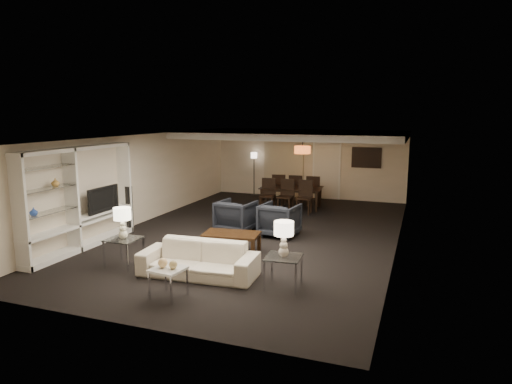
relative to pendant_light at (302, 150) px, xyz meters
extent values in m
plane|color=black|center=(-0.30, -3.50, -1.92)|extent=(11.00, 11.00, 0.00)
cube|color=silver|center=(-0.30, -3.50, 0.58)|extent=(7.00, 11.00, 0.02)
cube|color=beige|center=(-0.30, 2.00, -0.67)|extent=(7.00, 0.02, 2.50)
cube|color=beige|center=(-0.30, -9.00, -0.67)|extent=(7.00, 0.02, 2.50)
cube|color=beige|center=(-3.80, -3.50, -0.67)|extent=(0.02, 11.00, 2.50)
cube|color=beige|center=(3.20, -3.50, -0.67)|extent=(0.02, 11.00, 2.50)
cube|color=silver|center=(-0.30, 0.00, 0.48)|extent=(7.00, 4.00, 0.20)
cube|color=beige|center=(-1.20, 1.92, -0.72)|extent=(1.50, 0.12, 2.40)
cube|color=silver|center=(0.40, 1.97, -0.87)|extent=(0.90, 0.05, 2.10)
cube|color=#142D38|center=(1.80, 1.96, -0.37)|extent=(0.95, 0.04, 0.65)
cylinder|color=#D8591E|center=(0.00, 0.00, 0.00)|extent=(0.52, 0.52, 0.24)
imported|color=beige|center=(-0.27, -6.78, -1.59)|extent=(2.31, 1.02, 0.66)
imported|color=black|center=(-0.87, -3.48, -1.50)|extent=(0.99, 1.01, 0.84)
imported|color=black|center=(0.33, -3.48, -1.50)|extent=(0.99, 1.01, 0.84)
sphere|color=#F0C37F|center=(-0.37, -7.88, -1.32)|extent=(0.17, 0.17, 0.17)
sphere|color=tan|center=(-0.17, -7.88, -1.33)|extent=(0.14, 0.14, 0.14)
imported|color=black|center=(-3.58, -5.47, -0.87)|extent=(1.05, 0.14, 0.61)
imported|color=#284CAF|center=(-3.61, -7.43, -0.78)|extent=(0.16, 0.16, 0.17)
imported|color=#C49041|center=(-3.61, -6.80, -0.27)|extent=(0.17, 0.17, 0.18)
cube|color=black|center=(-3.50, -4.43, -1.32)|extent=(0.17, 0.17, 1.21)
imported|color=black|center=(-0.33, -0.10, -1.57)|extent=(2.06, 1.27, 0.69)
camera|label=1|loc=(3.67, -14.26, 1.19)|focal=32.00mm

